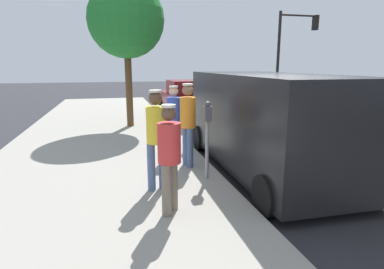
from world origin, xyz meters
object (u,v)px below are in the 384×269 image
(parked_sedan_behind, at_px, (186,100))
(pedestrian_in_yellow, at_px, (156,133))
(parked_van, at_px, (265,120))
(parking_meter_near, at_px, (207,127))
(pedestrian_in_orange, at_px, (188,119))
(pedestrian_in_blue, at_px, (174,116))
(traffic_light_corner, at_px, (292,43))
(street_tree, at_px, (126,20))
(pedestrian_in_red, at_px, (169,153))

(parked_sedan_behind, bearing_deg, pedestrian_in_yellow, 73.57)
(pedestrian_in_yellow, xyz_separation_m, parked_van, (-2.52, -0.87, -0.02))
(parking_meter_near, distance_m, pedestrian_in_orange, 0.87)
(pedestrian_in_blue, bearing_deg, traffic_light_corner, -133.25)
(pedestrian_in_blue, relative_size, parked_sedan_behind, 0.39)
(parked_sedan_behind, relative_size, street_tree, 0.88)
(pedestrian_in_red, bearing_deg, parking_meter_near, -127.03)
(parked_sedan_behind, height_order, street_tree, street_tree)
(pedestrian_in_yellow, relative_size, traffic_light_corner, 0.34)
(pedestrian_in_yellow, xyz_separation_m, street_tree, (0.10, -6.27, 2.66))
(pedestrian_in_orange, height_order, street_tree, street_tree)
(pedestrian_in_red, height_order, traffic_light_corner, traffic_light_corner)
(parked_sedan_behind, bearing_deg, pedestrian_in_orange, 77.00)
(pedestrian_in_yellow, bearing_deg, pedestrian_in_blue, -109.13)
(pedestrian_in_yellow, distance_m, parked_van, 2.67)
(pedestrian_in_orange, relative_size, pedestrian_in_yellow, 1.02)
(pedestrian_in_red, height_order, parked_sedan_behind, pedestrian_in_red)
(parked_van, height_order, traffic_light_corner, traffic_light_corner)
(pedestrian_in_yellow, bearing_deg, pedestrian_in_red, 93.15)
(parked_van, bearing_deg, pedestrian_in_yellow, 19.12)
(pedestrian_in_orange, relative_size, parked_sedan_behind, 0.41)
(parked_van, bearing_deg, pedestrian_in_red, 36.83)
(pedestrian_in_yellow, bearing_deg, parked_sedan_behind, -106.43)
(pedestrian_in_orange, bearing_deg, parked_van, 170.21)
(parking_meter_near, distance_m, pedestrian_in_blue, 1.77)
(street_tree, bearing_deg, pedestrian_in_red, 91.18)
(pedestrian_in_yellow, bearing_deg, parking_meter_near, -163.29)
(parked_sedan_behind, xyz_separation_m, street_tree, (2.74, 2.67, 3.08))
(parked_sedan_behind, bearing_deg, traffic_light_corner, -161.62)
(pedestrian_in_orange, distance_m, pedestrian_in_red, 2.28)
(parked_van, bearing_deg, pedestrian_in_orange, -9.79)
(street_tree, bearing_deg, pedestrian_in_orange, 100.40)
(traffic_light_corner, height_order, street_tree, traffic_light_corner)
(parked_sedan_behind, distance_m, street_tree, 4.91)
(pedestrian_in_blue, bearing_deg, street_tree, -79.17)
(parking_meter_near, xyz_separation_m, traffic_light_corner, (-8.25, -10.84, 2.34))
(pedestrian_in_yellow, distance_m, parked_sedan_behind, 9.34)
(pedestrian_in_blue, bearing_deg, pedestrian_in_yellow, 70.87)
(pedestrian_in_yellow, xyz_separation_m, parked_sedan_behind, (-2.64, -8.95, -0.42))
(pedestrian_in_orange, height_order, pedestrian_in_yellow, pedestrian_in_orange)
(pedestrian_in_yellow, bearing_deg, pedestrian_in_orange, -125.90)
(pedestrian_in_yellow, distance_m, pedestrian_in_blue, 2.17)
(traffic_light_corner, distance_m, street_tree, 10.57)
(traffic_light_corner, bearing_deg, pedestrian_in_orange, 49.83)
(parked_van, bearing_deg, parked_sedan_behind, -90.86)
(parking_meter_near, bearing_deg, street_tree, -79.42)
(pedestrian_in_red, height_order, pedestrian_in_yellow, pedestrian_in_yellow)
(street_tree, bearing_deg, parking_meter_near, 100.58)
(pedestrian_in_orange, xyz_separation_m, parked_sedan_behind, (-1.80, -7.78, -0.44))
(street_tree, bearing_deg, pedestrian_in_yellow, 90.88)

